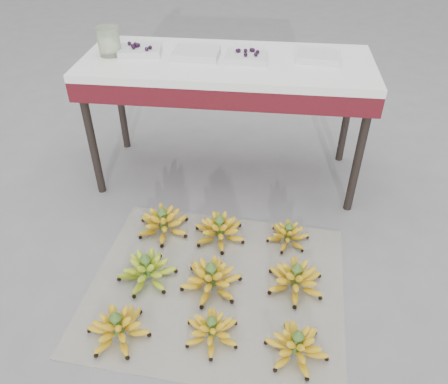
# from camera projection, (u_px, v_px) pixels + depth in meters

# --- Properties ---
(ground) EXTENTS (60.00, 60.00, 0.00)m
(ground) POSITION_uv_depth(u_px,v_px,m) (232.00, 283.00, 2.21)
(ground) COLOR slate
(ground) RESTS_ON ground
(newspaper_mat) EXTENTS (1.32, 1.13, 0.01)m
(newspaper_mat) POSITION_uv_depth(u_px,v_px,m) (217.00, 286.00, 2.19)
(newspaper_mat) COLOR white
(newspaper_mat) RESTS_ON ground
(bunch_front_left) EXTENTS (0.34, 0.34, 0.17)m
(bunch_front_left) POSITION_uv_depth(u_px,v_px,m) (118.00, 328.00, 1.92)
(bunch_front_left) COLOR gold
(bunch_front_left) RESTS_ON newspaper_mat
(bunch_front_center) EXTENTS (0.32, 0.32, 0.15)m
(bunch_front_center) POSITION_uv_depth(u_px,v_px,m) (212.00, 330.00, 1.92)
(bunch_front_center) COLOR gold
(bunch_front_center) RESTS_ON newspaper_mat
(bunch_front_right) EXTENTS (0.34, 0.34, 0.16)m
(bunch_front_right) POSITION_uv_depth(u_px,v_px,m) (297.00, 346.00, 1.85)
(bunch_front_right) COLOR gold
(bunch_front_right) RESTS_ON newspaper_mat
(bunch_mid_left) EXTENTS (0.29, 0.29, 0.18)m
(bunch_mid_left) POSITION_uv_depth(u_px,v_px,m) (147.00, 270.00, 2.19)
(bunch_mid_left) COLOR #8BB21F
(bunch_mid_left) RESTS_ON newspaper_mat
(bunch_mid_center) EXTENTS (0.38, 0.38, 0.18)m
(bunch_mid_center) POSITION_uv_depth(u_px,v_px,m) (211.00, 278.00, 2.14)
(bunch_mid_center) COLOR gold
(bunch_mid_center) RESTS_ON newspaper_mat
(bunch_mid_right) EXTENTS (0.37, 0.37, 0.18)m
(bunch_mid_right) POSITION_uv_depth(u_px,v_px,m) (296.00, 279.00, 2.14)
(bunch_mid_right) COLOR gold
(bunch_mid_right) RESTS_ON newspaper_mat
(bunch_back_left) EXTENTS (0.39, 0.39, 0.18)m
(bunch_back_left) POSITION_uv_depth(u_px,v_px,m) (163.00, 223.00, 2.47)
(bunch_back_left) COLOR gold
(bunch_back_left) RESTS_ON newspaper_mat
(bunch_back_center) EXTENTS (0.37, 0.37, 0.18)m
(bunch_back_center) POSITION_uv_depth(u_px,v_px,m) (220.00, 230.00, 2.43)
(bunch_back_center) COLOR gold
(bunch_back_center) RESTS_ON newspaper_mat
(bunch_back_right) EXTENTS (0.28, 0.28, 0.14)m
(bunch_back_right) POSITION_uv_depth(u_px,v_px,m) (288.00, 235.00, 2.41)
(bunch_back_right) COLOR gold
(bunch_back_right) RESTS_ON newspaper_mat
(vendor_table) EXTENTS (1.67, 0.67, 0.80)m
(vendor_table) POSITION_uv_depth(u_px,v_px,m) (227.00, 74.00, 2.54)
(vendor_table) COLOR black
(vendor_table) RESTS_ON ground
(tray_far_left) EXTENTS (0.26, 0.21, 0.06)m
(tray_far_left) POSITION_uv_depth(u_px,v_px,m) (140.00, 51.00, 2.54)
(tray_far_left) COLOR silver
(tray_far_left) RESTS_ON vendor_table
(tray_left) EXTENTS (0.26, 0.19, 0.04)m
(tray_left) POSITION_uv_depth(u_px,v_px,m) (196.00, 54.00, 2.49)
(tray_left) COLOR silver
(tray_left) RESTS_ON vendor_table
(tray_right) EXTENTS (0.23, 0.17, 0.06)m
(tray_right) POSITION_uv_depth(u_px,v_px,m) (247.00, 57.00, 2.45)
(tray_right) COLOR silver
(tray_right) RESTS_ON vendor_table
(tray_far_right) EXTENTS (0.26, 0.20, 0.04)m
(tray_far_right) POSITION_uv_depth(u_px,v_px,m) (319.00, 57.00, 2.46)
(tray_far_right) COLOR silver
(tray_far_right) RESTS_ON vendor_table
(glass_jar) EXTENTS (0.17, 0.17, 0.16)m
(glass_jar) POSITION_uv_depth(u_px,v_px,m) (109.00, 41.00, 2.49)
(glass_jar) COLOR beige
(glass_jar) RESTS_ON vendor_table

